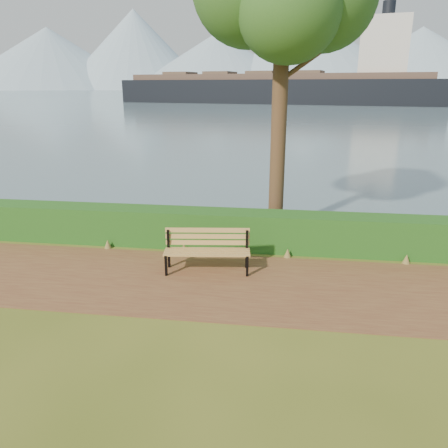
# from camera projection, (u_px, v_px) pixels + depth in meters

# --- Properties ---
(ground) EXTENTS (140.00, 140.00, 0.00)m
(ground) POSITION_uv_depth(u_px,v_px,m) (213.00, 289.00, 9.42)
(ground) COLOR #445117
(ground) RESTS_ON ground
(path) EXTENTS (40.00, 3.40, 0.01)m
(path) POSITION_uv_depth(u_px,v_px,m) (215.00, 283.00, 9.70)
(path) COLOR brown
(path) RESTS_ON ground
(hedge) EXTENTS (32.00, 0.85, 1.00)m
(hedge) POSITION_uv_depth(u_px,v_px,m) (228.00, 229.00, 11.72)
(hedge) COLOR #164814
(hedge) RESTS_ON ground
(water) EXTENTS (700.00, 510.00, 0.00)m
(water) POSITION_uv_depth(u_px,v_px,m) (285.00, 92.00, 254.74)
(water) COLOR #445A6E
(water) RESTS_ON ground
(mountains) EXTENTS (585.00, 190.00, 70.00)m
(mountains) POSITION_uv_depth(u_px,v_px,m) (277.00, 57.00, 385.32)
(mountains) COLOR #829BAD
(mountains) RESTS_ON ground
(bench) EXTENTS (2.05, 0.82, 1.00)m
(bench) POSITION_uv_depth(u_px,v_px,m) (207.00, 247.00, 10.22)
(bench) COLOR black
(bench) RESTS_ON ground
(cargo_ship) EXTENTS (75.56, 28.13, 22.71)m
(cargo_ship) POSITION_uv_depth(u_px,v_px,m) (284.00, 89.00, 101.28)
(cargo_ship) COLOR black
(cargo_ship) RESTS_ON ground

